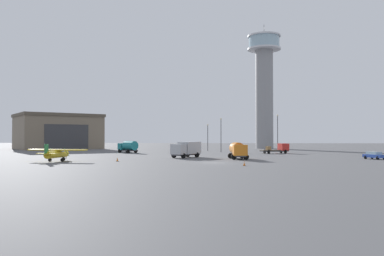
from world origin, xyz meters
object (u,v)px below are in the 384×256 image
truck_fuel_tanker_teal (128,146)px  traffic_cone_near_right (244,163)px  control_tower (264,81)px  car_blue (375,155)px  light_post_east (221,132)px  light_post_north (208,135)px  truck_flatbed_red (278,149)px  traffic_cone_near_left (117,159)px  light_post_west (278,130)px  airplane_yellow (56,153)px  truck_fuel_tanker_orange (238,150)px  truck_box_silver (187,149)px

truck_fuel_tanker_teal → traffic_cone_near_right: 50.39m
control_tower → car_blue: bearing=-79.3°
light_post_east → light_post_north: (-3.89, 11.61, -0.64)m
truck_flatbed_red → traffic_cone_near_left: truck_flatbed_red is taller
truck_flatbed_red → light_post_west: (1.50, 11.41, 4.81)m
airplane_yellow → car_blue: (55.13, 10.61, -0.64)m
control_tower → light_post_north: control_tower is taller
airplane_yellow → light_post_north: 57.69m
car_blue → light_post_north: bearing=-168.2°
airplane_yellow → truck_fuel_tanker_teal: (3.57, 35.43, 0.28)m
control_tower → traffic_cone_near_left: control_tower is taller
truck_fuel_tanker_teal → traffic_cone_near_right: truck_fuel_tanker_teal is taller
truck_fuel_tanker_orange → truck_fuel_tanker_teal: bearing=-140.4°
car_blue → traffic_cone_near_left: bearing=-103.8°
truck_fuel_tanker_orange → truck_box_silver: bearing=-118.2°
truck_fuel_tanker_orange → car_blue: (24.85, 0.74, -0.96)m
light_post_east → light_post_north: light_post_east is taller
truck_flatbed_red → truck_fuel_tanker_teal: bearing=158.8°
light_post_west → light_post_east: light_post_west is taller
airplane_yellow → traffic_cone_near_right: (30.38, -7.21, -1.03)m
airplane_yellow → truck_fuel_tanker_teal: 35.61m
truck_flatbed_red → light_post_north: light_post_north is taller
car_blue → traffic_cone_near_left: car_blue is taller
airplane_yellow → light_post_north: bearing=-19.9°
truck_flatbed_red → truck_fuel_tanker_teal: (-37.85, 0.81, 0.45)m
truck_flatbed_red → truck_fuel_tanker_orange: (-11.15, -24.74, 0.49)m
truck_flatbed_red → car_blue: size_ratio=1.63×
control_tower → truck_box_silver: 69.74m
car_blue → light_post_north: size_ratio=0.57×
truck_box_silver → traffic_cone_near_right: size_ratio=10.48×
truck_fuel_tanker_orange → car_blue: bearing=85.1°
light_post_north → truck_fuel_tanker_teal: bearing=-139.1°
light_post_west → traffic_cone_near_left: size_ratio=14.92×
truck_flatbed_red → light_post_west: size_ratio=0.71×
light_post_west → traffic_cone_near_right: light_post_west is taller
control_tower → truck_fuel_tanker_orange: bearing=-100.7°
truck_fuel_tanker_teal → traffic_cone_near_left: bearing=142.2°
car_blue → traffic_cone_near_left: 46.20m
traffic_cone_near_left → traffic_cone_near_right: bearing=-22.7°
truck_fuel_tanker_teal → light_post_north: 26.42m
truck_flatbed_red → light_post_west: bearing=62.6°
control_tower → truck_flatbed_red: 47.22m
light_post_east → truck_fuel_tanker_teal: bearing=-166.8°
light_post_east → traffic_cone_near_right: 48.59m
truck_box_silver → light_post_north: 39.07m
light_post_west → light_post_north: size_ratio=1.30×
control_tower → airplane_yellow: control_tower is taller
light_post_west → light_post_east: 16.44m
light_post_west → truck_fuel_tanker_teal: bearing=-164.9°
airplane_yellow → truck_flatbed_red: airplane_yellow is taller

